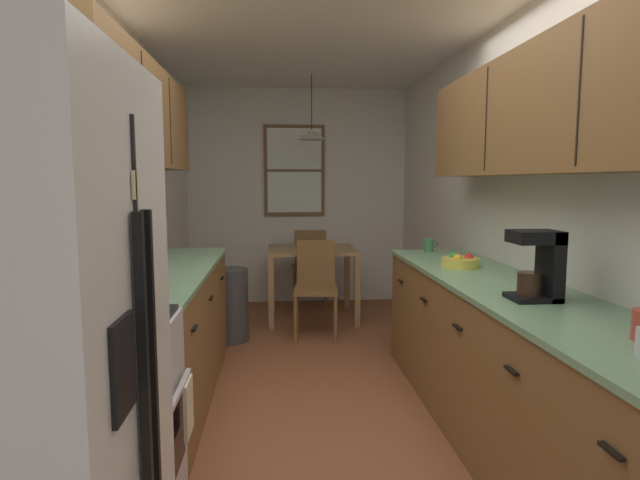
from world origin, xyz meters
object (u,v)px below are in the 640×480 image
Objects in this scene: dining_chair_near at (316,283)px; dining_chair_far at (310,263)px; storage_canister at (125,280)px; trash_bin at (229,305)px; fruit_bowl at (460,261)px; dining_table at (312,259)px; coffee_maker at (540,264)px; microwave_over_range at (41,119)px; mug_spare at (429,245)px; stove_range at (90,436)px.

dining_chair_far is at bearing 89.07° from dining_chair_near.
trash_bin is at bearing 81.96° from storage_canister.
trash_bin is 2.72× the size of fruit_bowl.
dining_table is 3.24m from coffee_maker.
dining_table is at bearing 70.31° from microwave_over_range.
dining_table is at bearing 121.44° from mug_spare.
storage_canister is at bearing -116.42° from dining_chair_near.
storage_canister reaches higher than dining_table.
trash_bin is at bearing 125.57° from coffee_maker.
mug_spare reaches higher than fruit_bowl.
dining_table is 1.02× the size of dining_chair_far.
storage_canister is at bearing -111.36° from dining_table.
microwave_over_range is 4.38m from dining_chair_far.
dining_chair_far is 5.40× the size of storage_canister.
trash_bin is (0.29, 2.69, -0.14)m from stove_range.
microwave_over_range is 5.37× the size of mug_spare.
mug_spare is 0.48× the size of fruit_bowl.
fruit_bowl reaches higher than dining_table.
trash_bin is at bearing 158.19° from mug_spare.
dining_table is 1.02× the size of dining_chair_near.
fruit_bowl is (2.06, 1.29, -0.75)m from microwave_over_range.
microwave_over_range is 0.91m from storage_canister.
microwave_over_range is at bearing -107.08° from dining_chair_far.
dining_chair_near is at bearing -90.37° from dining_table.
dining_table is 0.63m from dining_chair_far.
dining_chair_near is 2.69m from coffee_maker.
stove_range is 2.38m from fruit_bowl.
trash_bin is (-0.83, -1.34, -0.17)m from dining_chair_far.
microwave_over_range is 3.04m from trash_bin.
dining_table is at bearing 111.56° from fruit_bowl.
fruit_bowl is (1.95, 0.72, -0.05)m from storage_canister.
dining_chair_far is at bearing 112.59° from mug_spare.
trash_bin is 4.02× the size of storage_canister.
fruit_bowl is at bearing -68.44° from dining_table.
fruit_bowl is (0.82, -2.74, 0.44)m from dining_chair_far.
mug_spare is (2.07, 2.02, -0.73)m from microwave_over_range.
dining_chair_near is at bearing 109.60° from coffee_maker.
stove_range reaches higher than dining_chair_near.
dining_table is 5.51× the size of storage_canister.
stove_range reaches higher than fruit_bowl.
mug_spare is at bearing -67.41° from dining_chair_far.
dining_table is at bearing 72.02° from stove_range.
microwave_over_range reaches higher than stove_range.
stove_range is 3.01m from dining_chair_near.
storage_canister is at bearing -159.72° from fruit_bowl.
dining_table is 1.66m from mug_spare.
stove_range is 1.64× the size of trash_bin.
trash_bin is 2.01× the size of coffee_maker.
coffee_maker is (1.69, -2.36, 0.74)m from trash_bin.
dining_chair_near is 1.34× the size of trash_bin.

